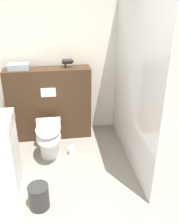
% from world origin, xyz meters
% --- Properties ---
extents(wall_back, '(8.00, 0.06, 2.50)m').
position_xyz_m(wall_back, '(0.00, 2.40, 1.25)').
color(wall_back, silver).
rests_on(wall_back, ground_plane).
extents(partition_panel, '(1.30, 0.30, 1.16)m').
position_xyz_m(partition_panel, '(-0.42, 2.15, 0.58)').
color(partition_panel, '#3D2819').
rests_on(partition_panel, ground_plane).
extents(shower_glass, '(0.04, 1.91, 2.18)m').
position_xyz_m(shower_glass, '(0.69, 1.42, 1.09)').
color(shower_glass, silver).
rests_on(shower_glass, ground_plane).
extents(toilet, '(0.36, 0.61, 0.51)m').
position_xyz_m(toilet, '(-0.44, 1.56, 0.32)').
color(toilet, white).
rests_on(toilet, ground_plane).
extents(hair_drier, '(0.18, 0.08, 0.13)m').
position_xyz_m(hair_drier, '(-0.10, 2.17, 1.25)').
color(hair_drier, black).
rests_on(hair_drier, partition_panel).
extents(folded_towel, '(0.30, 0.18, 0.09)m').
position_xyz_m(folded_towel, '(-0.82, 2.15, 1.20)').
color(folded_towel, '#8C9EAD').
rests_on(folded_towel, partition_panel).
extents(spare_toilet_roll, '(0.10, 0.10, 0.11)m').
position_xyz_m(spare_toilet_roll, '(-0.12, 1.57, 0.06)').
color(spare_toilet_roll, white).
rests_on(spare_toilet_roll, ground_plane).
extents(waste_bin, '(0.23, 0.23, 0.29)m').
position_xyz_m(waste_bin, '(-0.56, 0.61, 0.15)').
color(waste_bin, '#2D2D2D').
rests_on(waste_bin, ground_plane).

